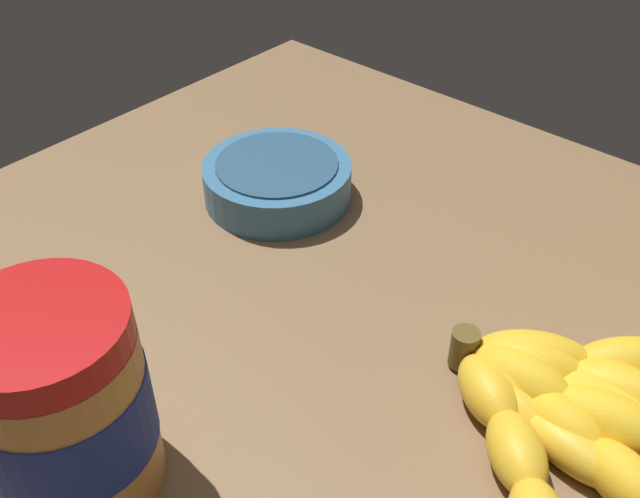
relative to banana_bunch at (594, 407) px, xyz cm
name	(u,v)px	position (x,y,z in cm)	size (l,w,h in cm)	color
ground_plane	(327,354)	(4.91, -18.57, -4.19)	(76.58, 78.72, 4.89)	brown
banana_bunch	(594,407)	(0.00, 0.00, 0.00)	(27.72, 21.06, 3.73)	gold
peanut_butter_jar	(64,407)	(24.22, -21.51, 4.94)	(9.87, 9.87, 13.60)	#BF8442
small_bowl	(277,180)	(-5.47, -33.66, 0.21)	(13.73, 13.73, 3.82)	teal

